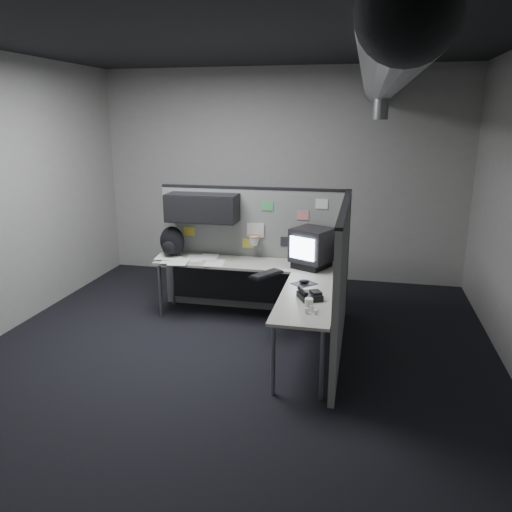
% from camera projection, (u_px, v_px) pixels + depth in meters
% --- Properties ---
extents(room, '(5.62, 5.62, 3.22)m').
position_uv_depth(room, '(289.00, 158.00, 4.79)').
color(room, black).
rests_on(room, ground).
extents(partition_back, '(2.44, 0.42, 1.63)m').
position_uv_depth(partition_back, '(240.00, 236.00, 6.41)').
color(partition_back, slate).
rests_on(partition_back, ground).
extents(partition_right, '(0.07, 2.23, 1.63)m').
position_uv_depth(partition_right, '(341.00, 281.00, 5.22)').
color(partition_right, slate).
rests_on(partition_right, ground).
extents(desk, '(2.31, 2.11, 0.73)m').
position_uv_depth(desk, '(262.00, 279.00, 5.93)').
color(desk, '#A7A697').
rests_on(desk, ground).
extents(monitor, '(0.56, 0.56, 0.48)m').
position_uv_depth(monitor, '(312.00, 247.00, 5.94)').
color(monitor, black).
rests_on(monitor, desk).
extents(keyboard, '(0.36, 0.45, 0.04)m').
position_uv_depth(keyboard, '(266.00, 274.00, 5.68)').
color(keyboard, black).
rests_on(keyboard, desk).
extents(mouse, '(0.30, 0.30, 0.05)m').
position_uv_depth(mouse, '(304.00, 282.00, 5.40)').
color(mouse, black).
rests_on(mouse, desk).
extents(phone, '(0.28, 0.29, 0.11)m').
position_uv_depth(phone, '(309.00, 295.00, 4.95)').
color(phone, black).
rests_on(phone, desk).
extents(bottles, '(0.12, 0.14, 0.07)m').
position_uv_depth(bottles, '(310.00, 309.00, 4.62)').
color(bottles, silver).
rests_on(bottles, desk).
extents(cup, '(0.09, 0.09, 0.11)m').
position_uv_depth(cup, '(309.00, 304.00, 4.68)').
color(cup, beige).
rests_on(cup, desk).
extents(papers, '(0.95, 0.65, 0.02)m').
position_uv_depth(papers, '(189.00, 259.00, 6.30)').
color(papers, white).
rests_on(papers, desk).
extents(backpack, '(0.38, 0.37, 0.40)m').
position_uv_depth(backpack, '(172.00, 242.00, 6.42)').
color(backpack, black).
rests_on(backpack, desk).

